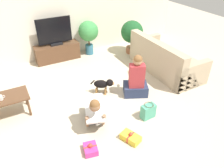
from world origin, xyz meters
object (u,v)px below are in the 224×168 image
object	(u,v)px
coffee_table	(5,100)
dog	(103,84)
potted_plant_back_right	(88,33)
mug	(1,98)
person_kneeling	(94,110)
gift_box_a	(131,137)
tv	(55,33)
person_sitting	(136,80)
gift_bag_a	(148,111)
gift_box_b	(91,149)
sofa_right	(164,60)
potted_plant_corner_right	(132,33)
tv_console	(58,52)

from	to	relation	value
coffee_table	dog	bearing A→B (deg)	-5.96
potted_plant_back_right	mug	distance (m)	3.22
person_kneeling	gift_box_a	distance (m)	0.81
mug	tv	bearing A→B (deg)	50.66
coffee_table	person_sitting	bearing A→B (deg)	-12.48
potted_plant_back_right	gift_bag_a	world-z (taller)	potted_plant_back_right
gift_box_b	gift_bag_a	bearing A→B (deg)	10.56
person_kneeling	coffee_table	bearing A→B (deg)	162.80
sofa_right	tv	size ratio (longest dim) A/B	2.17
potted_plant_back_right	gift_bag_a	bearing A→B (deg)	-92.61
coffee_table	tv	world-z (taller)	tv
potted_plant_corner_right	mug	xyz separation A→B (m)	(-3.75, -1.40, -0.15)
sofa_right	tv_console	xyz separation A→B (m)	(-2.28, 1.94, -0.07)
potted_plant_corner_right	person_kneeling	world-z (taller)	potted_plant_corner_right
dog	gift_bag_a	xyz separation A→B (m)	(0.40, -1.13, -0.10)
sofa_right	dog	xyz separation A→B (m)	(-1.87, -0.19, -0.06)
person_kneeling	tv_console	bearing A→B (deg)	105.71
person_kneeling	potted_plant_corner_right	bearing A→B (deg)	64.84
tv	potted_plant_corner_right	size ratio (longest dim) A/B	0.95
coffee_table	gift_box_b	size ratio (longest dim) A/B	2.98
person_kneeling	gift_bag_a	world-z (taller)	person_kneeling
gift_box_b	gift_bag_a	world-z (taller)	gift_bag_a
person_kneeling	gift_bag_a	xyz separation A→B (m)	(0.99, -0.32, -0.19)
person_kneeling	dog	size ratio (longest dim) A/B	1.78
tv_console	tv	distance (m)	0.58
person_sitting	dog	bearing A→B (deg)	-5.56
person_sitting	gift_box_a	distance (m)	1.42
dog	gift_box_a	world-z (taller)	dog
person_kneeling	gift_box_b	bearing A→B (deg)	-101.42
dog	gift_bag_a	distance (m)	1.21
dog	gift_bag_a	bearing A→B (deg)	-126.80
coffee_table	person_sitting	xyz separation A→B (m)	(2.60, -0.58, -0.01)
person_sitting	mug	size ratio (longest dim) A/B	8.21
person_kneeling	gift_box_a	bearing A→B (deg)	-41.28
sofa_right	tv	distance (m)	3.04
sofa_right	person_kneeling	world-z (taller)	sofa_right
sofa_right	gift_box_b	distance (m)	3.20
tv_console	dog	world-z (taller)	tv_console
gift_box_a	potted_plant_corner_right	bearing A→B (deg)	57.54
mug	dog	bearing A→B (deg)	-4.54
tv_console	potted_plant_back_right	size ratio (longest dim) A/B	1.22
gift_box_a	gift_bag_a	bearing A→B (deg)	29.32
tv	gift_box_a	world-z (taller)	tv
potted_plant_back_right	gift_box_b	size ratio (longest dim) A/B	3.44
person_kneeling	gift_box_b	distance (m)	0.71
person_sitting	gift_box_a	size ratio (longest dim) A/B	2.54
dog	person_sitting	bearing A→B (deg)	-87.30
tv	mug	xyz separation A→B (m)	(-1.61, -1.97, -0.33)
dog	mug	size ratio (longest dim) A/B	3.84
gift_box_a	gift_box_b	world-z (taller)	gift_box_a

